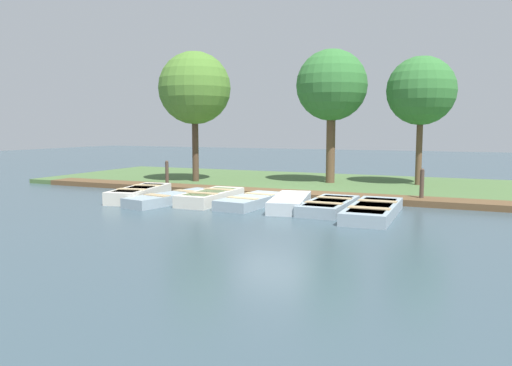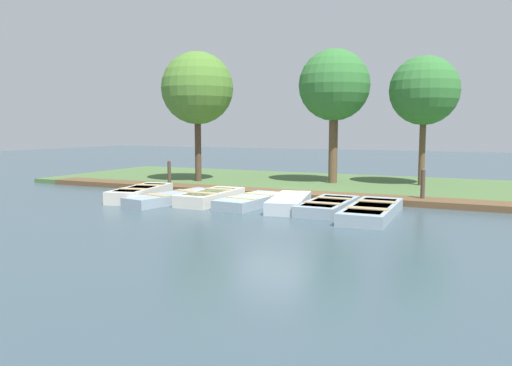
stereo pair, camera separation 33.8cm
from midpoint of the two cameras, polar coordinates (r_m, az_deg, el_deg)
name	(u,v)px [view 2 (the right image)]	position (r m, az deg, el deg)	size (l,w,h in m)	color
ground_plane	(275,203)	(16.23, 2.78, -2.26)	(80.00, 80.00, 0.00)	#384C56
shore_bank	(321,184)	(20.90, 7.95, -0.14)	(8.00, 24.00, 0.18)	#476638
dock_walkway	(291,194)	(17.57, 4.58, -1.29)	(1.16, 21.27, 0.20)	brown
rowboat_0	(141,193)	(17.38, -12.50, -1.11)	(3.17, 1.54, 0.44)	beige
rowboat_1	(173,197)	(16.49, -8.93, -1.64)	(3.57, 1.63, 0.33)	#8C9EA8
rowboat_2	(211,197)	(16.20, -4.59, -1.57)	(2.82, 1.08, 0.40)	beige
rowboat_3	(251,201)	(15.55, 0.03, -2.04)	(2.90, 1.31, 0.33)	#8C9EA8
rowboat_4	(289,202)	(15.07, 4.47, -2.20)	(3.03, 1.52, 0.39)	#B2BCC1
rowboat_5	(328,206)	(14.73, 8.90, -2.57)	(2.91, 1.19, 0.33)	#8C9EA8
rowboat_6	(372,211)	(14.03, 13.78, -3.09)	(3.55, 1.24, 0.35)	#8C9EA8
mooring_post_near	(169,175)	(20.05, -9.41, 0.96)	(0.14, 0.14, 1.14)	#47382D
mooring_post_far	(423,186)	(16.67, 19.08, -0.38)	(0.14, 0.14, 1.14)	#47382D
park_tree_far_left	(197,89)	(21.19, -6.26, 10.68)	(2.99, 2.99, 5.56)	#4C3828
park_tree_left	(334,86)	(20.65, 9.40, 10.88)	(2.86, 2.86, 5.57)	brown
park_tree_center	(424,91)	(20.63, 19.13, 9.91)	(2.66, 2.66, 5.19)	brown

